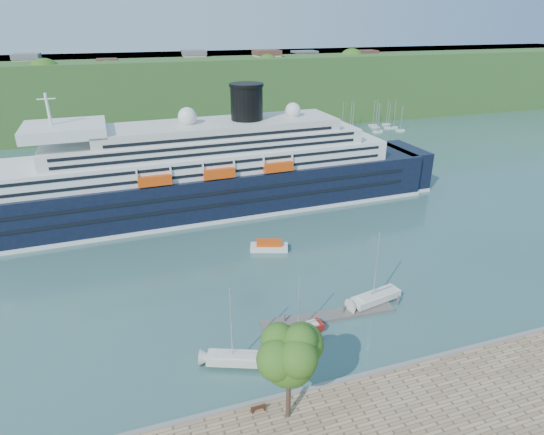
{
  "coord_description": "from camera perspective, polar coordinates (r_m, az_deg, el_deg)",
  "views": [
    {
      "loc": [
        -17.7,
        -33.65,
        37.11
      ],
      "look_at": [
        3.33,
        30.0,
        7.44
      ],
      "focal_mm": 30.0,
      "sensor_mm": 36.0,
      "label": 1
    }
  ],
  "objects": [
    {
      "name": "promenade_tree",
      "position": [
        45.0,
        2.13,
        -18.59
      ],
      "size": [
        6.94,
        6.94,
        11.49
      ],
      "primitive_type": null,
      "color": "#2C5516",
      "rests_on": "promenade"
    },
    {
      "name": "floating_pontoon",
      "position": [
        63.09,
        7.09,
        -12.14
      ],
      "size": [
        18.71,
        3.46,
        0.41
      ],
      "primitive_type": null,
      "rotation": [
        0.0,
        0.0,
        -0.06
      ],
      "color": "#67615B",
      "rests_on": "ground"
    },
    {
      "name": "park_bench",
      "position": [
        49.07,
        -1.79,
        -22.7
      ],
      "size": [
        1.5,
        0.62,
        0.96
      ],
      "primitive_type": null,
      "rotation": [
        0.0,
        0.0,
        0.0
      ],
      "color": "#4B2515",
      "rests_on": "promenade"
    },
    {
      "name": "sailboat_white_near",
      "position": [
        52.45,
        -4.51,
        -13.94
      ],
      "size": [
        8.01,
        4.84,
        10.02
      ],
      "primitive_type": null,
      "rotation": [
        0.0,
        0.0,
        -0.37
      ],
      "color": "silver",
      "rests_on": "ground"
    },
    {
      "name": "sailboat_white_far",
      "position": [
        64.12,
        13.26,
        -6.53
      ],
      "size": [
        8.57,
        3.88,
        10.69
      ],
      "primitive_type": null,
      "rotation": [
        0.0,
        0.0,
        0.2
      ],
      "color": "silver",
      "rests_on": "ground"
    },
    {
      "name": "ground",
      "position": [
        53.13,
        7.23,
        -20.67
      ],
      "size": [
        400.0,
        400.0,
        0.0
      ],
      "primitive_type": "plane",
      "color": "#2E5351",
      "rests_on": "ground"
    },
    {
      "name": "sailboat_red",
      "position": [
        57.23,
        3.75,
        -11.2
      ],
      "size": [
        6.8,
        2.67,
        8.54
      ],
      "primitive_type": null,
      "rotation": [
        0.0,
        0.0,
        0.13
      ],
      "color": "maroon",
      "rests_on": "ground"
    },
    {
      "name": "far_hillside",
      "position": [
        181.28,
        -12.97,
        15.33
      ],
      "size": [
        400.0,
        50.0,
        24.0
      ],
      "primitive_type": "cube",
      "color": "#365F26",
      "rests_on": "ground"
    },
    {
      "name": "cruise_ship",
      "position": [
        91.89,
        -10.26,
        8.09
      ],
      "size": [
        113.57,
        19.83,
        25.4
      ],
      "primitive_type": null,
      "rotation": [
        0.0,
        0.0,
        0.03
      ],
      "color": "black",
      "rests_on": "ground"
    },
    {
      "name": "tender_launch",
      "position": [
        78.68,
        -0.37,
        -3.53
      ],
      "size": [
        6.89,
        4.21,
        1.8
      ],
      "primitive_type": null,
      "rotation": [
        0.0,
        0.0,
        -0.33
      ],
      "color": "#DA440C",
      "rests_on": "ground"
    },
    {
      "name": "quay_coping",
      "position": [
        52.2,
        7.39,
        -19.91
      ],
      "size": [
        220.0,
        0.5,
        0.3
      ],
      "primitive_type": "cube",
      "color": "slate",
      "rests_on": "promenade"
    }
  ]
}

